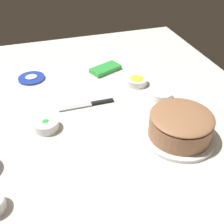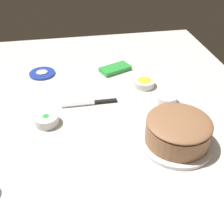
{
  "view_description": "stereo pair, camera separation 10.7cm",
  "coord_description": "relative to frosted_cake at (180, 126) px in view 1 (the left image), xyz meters",
  "views": [
    {
      "loc": [
        0.15,
        0.91,
        0.69
      ],
      "look_at": [
        -0.11,
        0.09,
        0.04
      ],
      "focal_mm": 44.41,
      "sensor_mm": 36.0,
      "label": 1
    },
    {
      "loc": [
        0.04,
        0.94,
        0.69
      ],
      "look_at": [
        -0.11,
        0.09,
        0.04
      ],
      "focal_mm": 44.41,
      "sensor_mm": 36.0,
      "label": 2
    }
  ],
  "objects": [
    {
      "name": "spreading_knife",
      "position": [
        0.26,
        -0.29,
        -0.05
      ],
      "size": [
        0.24,
        0.02,
        0.01
      ],
      "color": "silver",
      "rests_on": "ground_plane"
    },
    {
      "name": "sprinkle_bowl_green",
      "position": [
        0.45,
        -0.19,
        -0.03
      ],
      "size": [
        0.09,
        0.09,
        0.04
      ],
      "color": "white",
      "rests_on": "ground_plane"
    },
    {
      "name": "frosting_tub_lid",
      "position": [
        0.48,
        -0.59,
        -0.05
      ],
      "size": [
        0.13,
        0.13,
        0.02
      ],
      "color": "#233DAD",
      "rests_on": "ground_plane"
    },
    {
      "name": "sprinkle_bowl_blue",
      "position": [
        -0.05,
        -0.24,
        -0.03
      ],
      "size": [
        0.09,
        0.09,
        0.04
      ],
      "color": "white",
      "rests_on": "ground_plane"
    },
    {
      "name": "candy_box_lower",
      "position": [
        0.12,
        -0.56,
        -0.04
      ],
      "size": [
        0.17,
        0.13,
        0.02
      ],
      "primitive_type": "cube",
      "rotation": [
        0.0,
        0.0,
        0.39
      ],
      "color": "green",
      "rests_on": "ground_plane"
    },
    {
      "name": "sprinkle_bowl_yellow",
      "position": [
        0.01,
        -0.39,
        -0.03
      ],
      "size": [
        0.1,
        0.1,
        0.04
      ],
      "color": "white",
      "rests_on": "ground_plane"
    },
    {
      "name": "ground_plane",
      "position": [
        0.31,
        -0.27,
        -0.05
      ],
      "size": [
        1.54,
        1.54,
        0.0
      ],
      "primitive_type": "plane",
      "color": "silver"
    },
    {
      "name": "frosted_cake",
      "position": [
        0.0,
        0.0,
        0.0
      ],
      "size": [
        0.26,
        0.26,
        0.11
      ],
      "color": "white",
      "rests_on": "ground_plane"
    }
  ]
}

